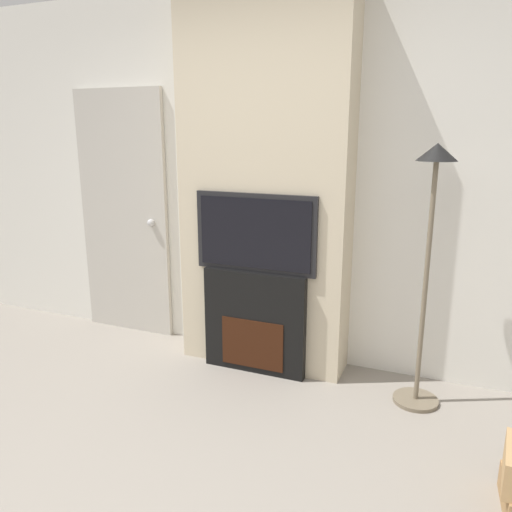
{
  "coord_description": "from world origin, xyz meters",
  "views": [
    {
      "loc": [
        1.27,
        -1.41,
        1.7
      ],
      "look_at": [
        0.0,
        1.68,
        0.85
      ],
      "focal_mm": 35.0,
      "sensor_mm": 36.0,
      "label": 1
    }
  ],
  "objects": [
    {
      "name": "fireplace",
      "position": [
        0.0,
        1.68,
        0.37
      ],
      "size": [
        0.75,
        0.15,
        0.74
      ],
      "color": "black",
      "rests_on": "ground_plane"
    },
    {
      "name": "chimney_breast",
      "position": [
        0.0,
        1.84,
        1.35
      ],
      "size": [
        1.21,
        0.32,
        2.7
      ],
      "color": "beige",
      "rests_on": "ground_plane"
    },
    {
      "name": "wall_back",
      "position": [
        0.0,
        2.03,
        1.35
      ],
      "size": [
        6.0,
        0.06,
        2.7
      ],
      "color": "silver",
      "rests_on": "ground_plane"
    },
    {
      "name": "floor_lamp",
      "position": [
        1.13,
        1.64,
        1.09
      ],
      "size": [
        0.28,
        0.28,
        1.63
      ],
      "color": "#726651",
      "rests_on": "ground_plane"
    },
    {
      "name": "entry_door",
      "position": [
        -1.31,
        1.97,
        1.01
      ],
      "size": [
        0.83,
        0.09,
        2.02
      ],
      "color": "#BCB7AD",
      "rests_on": "ground_plane"
    },
    {
      "name": "television",
      "position": [
        0.0,
        1.67,
        1.02
      ],
      "size": [
        0.87,
        0.07,
        0.55
      ],
      "color": "black",
      "rests_on": "fireplace"
    }
  ]
}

